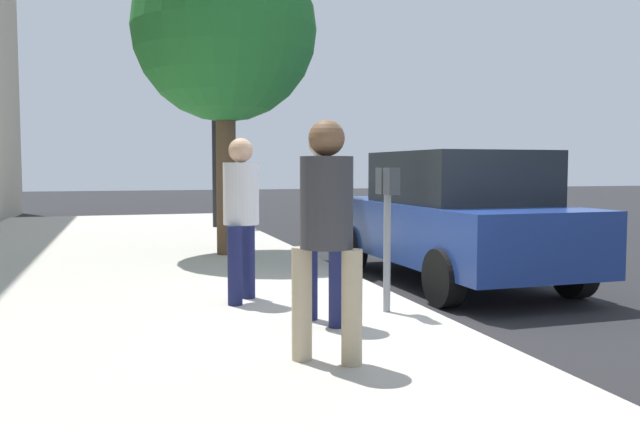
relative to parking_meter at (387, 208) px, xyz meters
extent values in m
plane|color=#232326|center=(0.45, -0.45, -1.17)|extent=(80.00, 80.00, 0.00)
cube|color=#B7B2A8|center=(0.45, 2.55, -1.09)|extent=(28.00, 6.00, 0.15)
cylinder|color=gray|center=(0.00, 0.00, -0.44)|extent=(0.07, 0.07, 1.15)
cube|color=#383D42|center=(-0.10, 0.00, 0.26)|extent=(0.16, 0.11, 0.26)
cube|color=#383D42|center=(0.10, 0.00, 0.26)|extent=(0.16, 0.11, 0.26)
cube|color=#268C33|center=(-0.10, -0.06, 0.28)|extent=(0.10, 0.01, 0.10)
cube|color=#268C33|center=(0.10, -0.06, 0.28)|extent=(0.10, 0.01, 0.10)
cylinder|color=#191E4C|center=(-0.11, 0.82, -0.60)|extent=(0.15, 0.15, 0.83)
cylinder|color=#191E4C|center=(-0.46, 0.66, -0.60)|extent=(0.15, 0.15, 0.83)
cylinder|color=#8CB7E0|center=(-0.28, 0.74, 0.15)|extent=(0.38, 0.38, 0.66)
sphere|color=tan|center=(-0.28, 0.74, 0.61)|extent=(0.26, 0.26, 0.26)
cylinder|color=tan|center=(-1.33, 1.22, -0.60)|extent=(0.15, 0.15, 0.83)
cylinder|color=tan|center=(-1.55, 0.91, -0.60)|extent=(0.15, 0.15, 0.83)
cylinder|color=#333338|center=(-1.44, 1.06, 0.15)|extent=(0.38, 0.38, 0.66)
sphere|color=brown|center=(-1.44, 1.06, 0.60)|extent=(0.26, 0.26, 0.26)
cylinder|color=#191E4C|center=(1.05, 1.18, -0.61)|extent=(0.15, 0.15, 0.82)
cylinder|color=#191E4C|center=(0.73, 1.38, -0.61)|extent=(0.15, 0.15, 0.82)
cylinder|color=silver|center=(0.89, 1.28, 0.12)|extent=(0.37, 0.37, 0.65)
sphere|color=tan|center=(0.89, 1.28, 0.57)|extent=(0.25, 0.25, 0.25)
cube|color=navy|center=(2.10, -1.80, -0.46)|extent=(4.43, 1.92, 0.76)
cube|color=black|center=(1.90, -1.80, 0.26)|extent=(2.23, 1.73, 0.68)
cylinder|color=black|center=(3.52, -0.90, -0.84)|extent=(0.66, 0.23, 0.66)
cylinder|color=black|center=(3.55, -2.65, -0.84)|extent=(0.66, 0.23, 0.66)
cylinder|color=black|center=(0.66, -0.95, -0.84)|extent=(0.66, 0.23, 0.66)
cylinder|color=black|center=(0.69, -2.70, -0.84)|extent=(0.66, 0.23, 0.66)
cylinder|color=brown|center=(4.76, 0.85, 0.35)|extent=(0.32, 0.32, 2.73)
sphere|color=#24732E|center=(4.76, 0.85, 2.60)|extent=(2.94, 2.94, 2.94)
cylinder|color=black|center=(9.75, 0.37, 0.78)|extent=(0.12, 0.12, 3.60)
cube|color=black|center=(9.75, 0.17, 2.13)|extent=(0.24, 0.20, 0.76)
sphere|color=red|center=(9.75, 0.06, 2.37)|extent=(0.14, 0.14, 0.14)
sphere|color=orange|center=(9.75, 0.06, 2.13)|extent=(0.14, 0.14, 0.14)
sphere|color=green|center=(9.75, 0.06, 1.89)|extent=(0.14, 0.14, 0.14)
camera|label=1|loc=(-5.93, 2.45, 0.40)|focal=37.04mm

